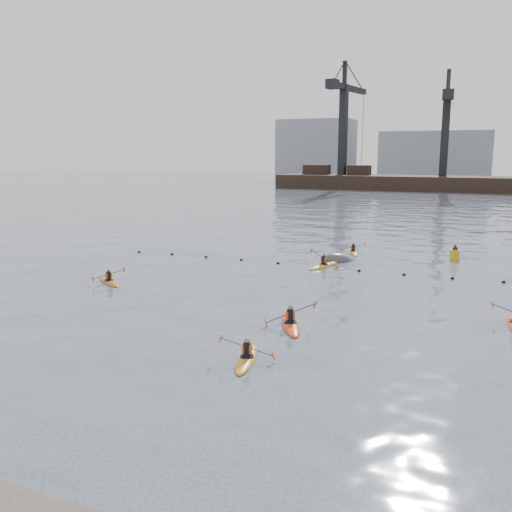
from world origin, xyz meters
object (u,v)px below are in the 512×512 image
Objects in this scene: kayaker_1 at (247,358)px; kayaker_3 at (324,265)px; kayaker_2 at (109,281)px; mooring_buoy at (339,261)px; kayaker_5 at (353,252)px; nav_buoy at (455,254)px; kayaker_0 at (290,324)px.

kayaker_1 is 18.48m from kayaker_3.
kayaker_1 reaches higher than kayaker_2.
kayaker_1 is 1.40× the size of mooring_buoy.
kayaker_5 is 2.30× the size of nav_buoy.
kayaker_0 reaches higher than kayaker_5.
kayaker_3 is 1.12× the size of kayaker_5.
kayaker_5 is at bearing 86.23° from mooring_buoy.
kayaker_5 is 7.72m from nav_buoy.
kayaker_1 is at bearing -65.21° from kayaker_3.
nav_buoy is at bearing 46.63° from kayaker_0.
nav_buoy reaches higher than kayaker_1.
mooring_buoy is at bearing 70.14° from kayaker_0.
nav_buoy is (6.18, 19.98, 0.29)m from kayaker_0.
kayaker_2 is 2.22× the size of nav_buoy.
kayaker_1 is at bearing -85.51° from mooring_buoy.
kayaker_1 is at bearing -89.19° from kayaker_2.
kayaker_2 is (-13.23, 3.76, -0.01)m from kayaker_0.
kayaker_1 reaches higher than mooring_buoy.
kayaker_5 is at bearing -2.43° from kayaker_2.
kayaker_3 is (-2.11, 18.36, 0.00)m from kayaker_1.
nav_buoy reaches higher than kayaker_5.
kayaker_0 reaches higher than kayaker_2.
mooring_buoy is (-1.63, 20.74, -0.10)m from kayaker_1.
kayaker_0 is 19.87m from kayaker_5.
kayaker_3 is 6.17m from kayaker_5.
nav_buoy reaches higher than mooring_buoy.
kayaker_2 is 14.79m from kayaker_3.
mooring_buoy is at bearing 81.17° from kayaker_1.
mooring_buoy is at bearing 96.77° from kayaker_3.
mooring_buoy is 1.77× the size of nav_buoy.
kayaker_0 is at bearing -107.20° from nav_buoy.
kayaker_0 is 13.75m from kayaker_2.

